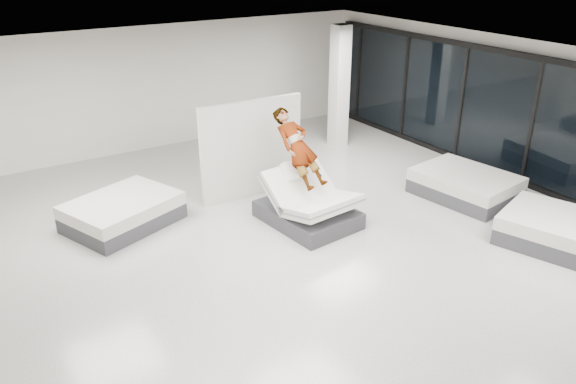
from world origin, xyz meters
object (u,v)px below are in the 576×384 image
object	(u,v)px
person	(298,161)
remote	(318,174)
hero_bed	(308,206)
column	(339,87)
divider_panel	(252,149)
flat_bed_right_near	(563,232)
flat_bed_left_far	(123,212)
flat_bed_right_far	(465,185)

from	to	relation	value
person	remote	world-z (taller)	person
hero_bed	column	bearing A→B (deg)	46.01
person	divider_panel	bearing A→B (deg)	93.69
person	flat_bed_right_near	bearing A→B (deg)	-52.02
flat_bed_right_near	hero_bed	bearing A→B (deg)	136.15
hero_bed	divider_panel	size ratio (longest dim) A/B	0.85
flat_bed_right_near	flat_bed_left_far	xyz separation A→B (m)	(-6.51, 5.13, -0.01)
flat_bed_right_far	flat_bed_left_far	xyz separation A→B (m)	(-6.69, 2.69, -0.00)
flat_bed_right_far	flat_bed_right_near	bearing A→B (deg)	-94.27
flat_bed_right_far	flat_bed_left_far	distance (m)	7.21
hero_bed	flat_bed_right_far	bearing A→B (deg)	-12.89
remote	flat_bed_right_near	size ratio (longest dim) A/B	0.06
flat_bed_right_near	flat_bed_left_far	size ratio (longest dim) A/B	1.01
hero_bed	column	size ratio (longest dim) A/B	0.62
flat_bed_right_far	flat_bed_right_near	xyz separation A→B (m)	(-0.18, -2.44, 0.00)
person	divider_panel	distance (m)	1.46
hero_bed	flat_bed_right_near	world-z (taller)	hero_bed
flat_bed_left_far	flat_bed_right_far	bearing A→B (deg)	-21.92
remote	divider_panel	distance (m)	1.83
person	column	xyz separation A→B (m)	(3.35, 3.12, 0.39)
flat_bed_right_near	remote	bearing A→B (deg)	134.27
hero_bed	remote	world-z (taller)	hero_bed
hero_bed	flat_bed_right_near	size ratio (longest dim) A/B	0.82
flat_bed_left_far	remote	bearing A→B (deg)	-29.40
flat_bed_right_far	flat_bed_left_far	size ratio (longest dim) A/B	0.92
remote	column	bearing A→B (deg)	42.28
person	flat_bed_left_far	xyz separation A→B (m)	(-3.09, 1.56, -0.94)
divider_panel	flat_bed_left_far	bearing A→B (deg)	179.36
hero_bed	remote	xyz separation A→B (m)	(0.22, -0.01, 0.64)
hero_bed	divider_panel	xyz separation A→B (m)	(-0.27, 1.75, 0.71)
divider_panel	flat_bed_right_far	distance (m)	4.69
column	remote	bearing A→B (deg)	-131.96
person	remote	xyz separation A→B (m)	(0.25, -0.33, -0.21)
remote	flat_bed_right_near	world-z (taller)	remote
hero_bed	remote	bearing A→B (deg)	-1.70
flat_bed_right_far	column	world-z (taller)	column
flat_bed_right_far	flat_bed_right_near	distance (m)	2.45
flat_bed_right_far	column	size ratio (longest dim) A/B	0.69
person	flat_bed_right_far	bearing A→B (deg)	-23.27
flat_bed_left_far	column	distance (m)	6.75
hero_bed	flat_bed_right_near	bearing A→B (deg)	-43.85
remote	column	size ratio (longest dim) A/B	0.04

